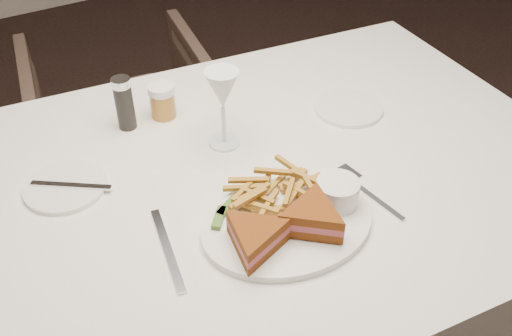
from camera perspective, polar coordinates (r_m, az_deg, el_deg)
The scene contains 4 objects.
ground at distance 2.02m, azimuth 3.15°, elevation -8.27°, with size 5.00×5.00×0.00m, color black.
table at distance 1.42m, azimuth -1.08°, elevation -12.33°, with size 1.40×0.93×0.75m, color silver.
chair_far at distance 2.16m, azimuth -13.18°, elevation 5.22°, with size 0.62×0.58×0.64m, color #47342B.
table_setting at distance 1.08m, azimuth 0.23°, elevation -1.22°, with size 0.81×0.67×0.18m.
Camera 1 is at (-0.81, -1.11, 1.48)m, focal length 40.00 mm.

